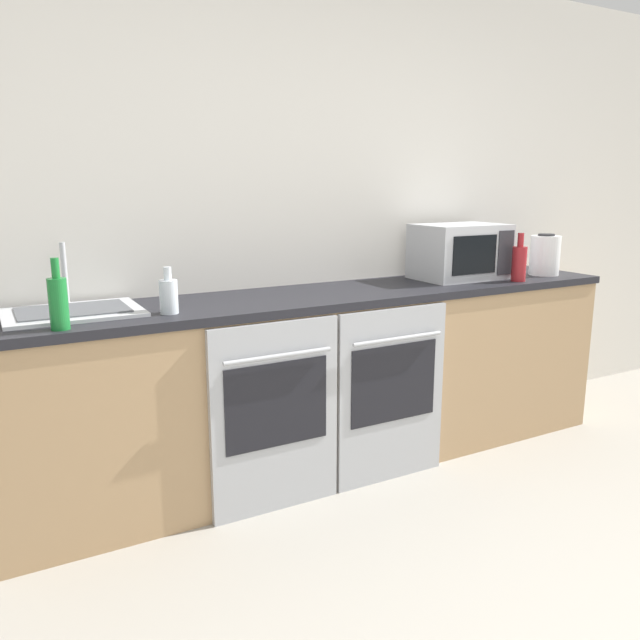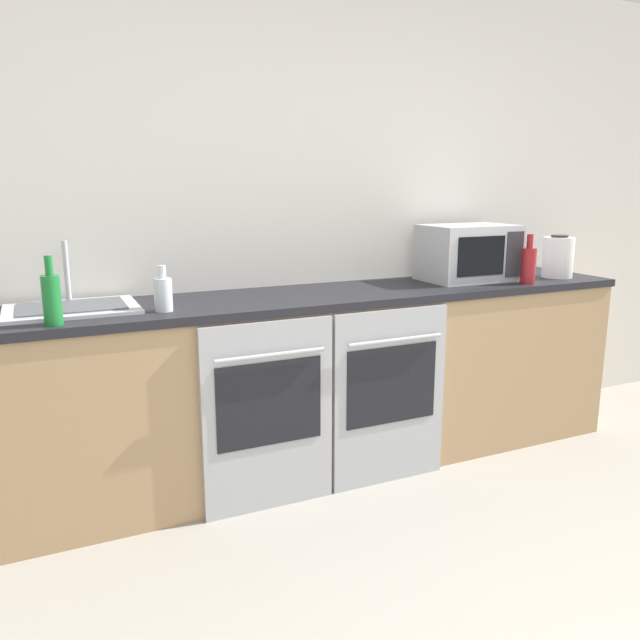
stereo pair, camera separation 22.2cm
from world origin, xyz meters
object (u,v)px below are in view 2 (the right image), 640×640
at_px(microwave, 468,253).
at_px(sink, 72,307).
at_px(bottle_red, 528,264).
at_px(oven_left, 269,416).
at_px(kettle, 558,257).
at_px(oven_right, 390,396).
at_px(bottle_green, 52,298).
at_px(bottle_clear, 163,293).

distance_m(microwave, sink, 2.10).
relative_size(bottle_red, sink, 0.49).
xyz_separation_m(oven_left, microwave, (1.33, 0.35, 0.64)).
distance_m(bottle_red, kettle, 0.34).
relative_size(microwave, sink, 0.93).
distance_m(oven_right, sink, 1.53).
bearing_deg(sink, kettle, -3.26).
xyz_separation_m(oven_right, kettle, (1.24, 0.21, 0.60)).
bearing_deg(oven_right, bottle_green, 176.96).
relative_size(bottle_green, kettle, 1.10).
distance_m(microwave, bottle_clear, 1.75).
xyz_separation_m(bottle_red, sink, (-2.32, 0.26, -0.09)).
height_order(bottle_red, bottle_clear, bottle_red).
bearing_deg(sink, oven_left, -25.28).
distance_m(bottle_red, bottle_clear, 1.96).
bearing_deg(oven_left, bottle_green, 174.70).
distance_m(bottle_red, sink, 2.34).
bearing_deg(bottle_red, sink, 173.73).
distance_m(bottle_green, bottle_red, 2.40).
bearing_deg(kettle, bottle_clear, -179.05).
distance_m(oven_right, microwave, 1.01).
bearing_deg(bottle_green, microwave, 7.02).
height_order(oven_left, bottle_clear, bottle_clear).
bearing_deg(bottle_red, oven_right, -173.42).
height_order(bottle_green, bottle_clear, bottle_green).
height_order(bottle_green, bottle_red, bottle_green).
bearing_deg(kettle, oven_right, -170.36).
xyz_separation_m(oven_right, bottle_green, (-1.48, 0.08, 0.59)).
bearing_deg(bottle_red, oven_left, -176.08).
relative_size(oven_right, bottle_red, 3.28).
xyz_separation_m(bottle_green, bottle_clear, (0.44, 0.09, -0.03)).
height_order(kettle, sink, sink).
xyz_separation_m(bottle_red, kettle, (0.32, 0.10, 0.01)).
xyz_separation_m(bottle_red, bottle_clear, (-1.96, 0.07, -0.03)).
bearing_deg(microwave, bottle_clear, -174.30).
relative_size(oven_left, sink, 1.61).
relative_size(kettle, sink, 0.45).
distance_m(bottle_green, kettle, 2.73).
height_order(microwave, kettle, microwave).
relative_size(bottle_clear, kettle, 0.81).
bearing_deg(sink, microwave, -0.40).
bearing_deg(bottle_green, kettle, 2.79).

